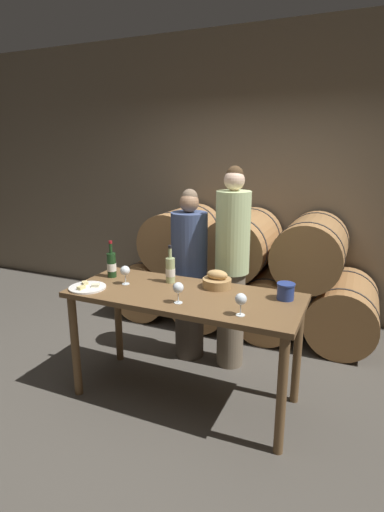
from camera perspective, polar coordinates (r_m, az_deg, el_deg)
name	(u,v)px	position (r m, az deg, el deg)	size (l,w,h in m)	color
ground_plane	(185,397)	(3.38, -1.03, -19.47)	(10.00, 10.00, 0.00)	#4C473F
stone_wall_back	(260,176)	(4.78, 9.64, 11.17)	(10.00, 0.12, 3.20)	#7F705B
barrel_stack	(242,274)	(4.40, 7.16, -2.53)	(2.81, 0.94, 1.27)	#9E7042
tasting_table	(184,308)	(3.01, -1.10, -7.40)	(1.73, 0.72, 0.88)	brown
person_left	(189,275)	(3.63, -0.38, -2.74)	(0.33, 0.33, 1.58)	#4C4238
person_right	(232,268)	(3.46, 5.73, -1.65)	(0.29, 0.29, 1.78)	#756651
wine_bottle_red	(112,265)	(3.37, -11.42, -1.22)	(0.08, 0.08, 0.31)	#193819
wine_bottle_white	(170,270)	(3.17, -3.11, -1.98)	(0.08, 0.08, 0.30)	#ADBC7F
blue_crock	(286,291)	(2.90, 13.24, -4.84)	(0.13, 0.13, 0.12)	navy
bread_basket	(217,281)	(3.07, 3.59, -3.55)	(0.22, 0.22, 0.14)	#A87F4C
cheese_plate	(87,287)	(3.16, -14.71, -4.34)	(0.28, 0.28, 0.04)	white
wine_glass_far_left	(125,271)	(3.17, -9.53, -2.13)	(0.08, 0.08, 0.15)	white
wine_glass_left	(178,288)	(2.75, -1.99, -4.62)	(0.08, 0.08, 0.15)	white
wine_glass_center	(241,300)	(2.57, 7.00, -6.20)	(0.08, 0.08, 0.15)	white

